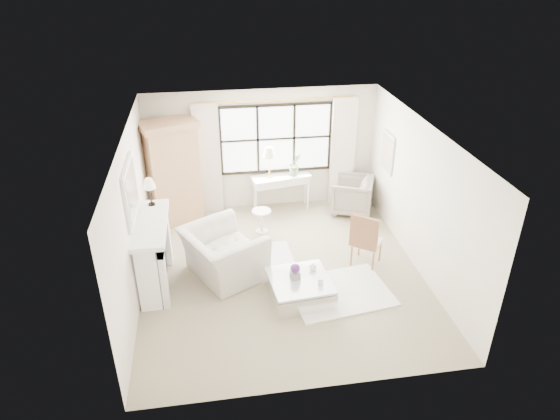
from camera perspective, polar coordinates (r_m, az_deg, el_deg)
The scene contains 32 objects.
floor at distance 9.26m, azimuth 0.24°, elevation -7.13°, with size 5.50×5.50×0.00m, color tan.
ceiling at distance 8.01m, azimuth 0.28°, elevation 8.85°, with size 5.50×5.50×0.00m, color white.
wall_back at distance 11.03m, azimuth -2.03°, elevation 6.88°, with size 5.00×5.00×0.00m, color silver.
wall_front at distance 6.30m, azimuth 4.33°, elevation -11.35°, with size 5.00×5.00×0.00m, color beige.
wall_left at distance 8.56m, azimuth -16.49°, elevation -0.95°, with size 5.50×5.50×0.00m, color white.
wall_right at distance 9.24m, azimuth 15.76°, elevation 1.39°, with size 5.50×5.50×0.00m, color white.
window_pane at distance 10.96m, azimuth -0.46°, elevation 8.15°, with size 2.40×0.02×1.50m, color white.
window_frame at distance 10.95m, azimuth -0.45°, elevation 8.14°, with size 2.50×0.04×1.50m, color black, non-canonical shape.
curtain_rod at distance 10.64m, azimuth -0.43°, elevation 12.45°, with size 0.04×0.04×3.30m, color gold.
curtain_left at distance 10.92m, azimuth -8.24°, elevation 5.71°, with size 0.55×0.10×2.47m, color beige.
curtain_right at distance 11.32m, azimuth 7.18°, elevation 6.62°, with size 0.55×0.10×2.47m, color silver.
fireplace at distance 8.88m, azimuth -14.44°, elevation -4.81°, with size 0.58×1.66×1.26m.
mirror_frame at distance 8.34m, azimuth -16.74°, elevation 2.01°, with size 0.05×1.15×0.95m, color white.
mirror_glass at distance 8.34m, azimuth -16.54°, elevation 2.03°, with size 0.02×1.00×0.80m, color silver.
art_frame at distance 10.58m, azimuth 12.17°, elevation 6.46°, with size 0.04×0.62×0.82m, color silver.
art_canvas at distance 10.57m, azimuth 12.07°, elevation 6.45°, with size 0.01×0.52×0.72m, color #C3B297.
mantel_lamp at distance 8.95m, azimuth -14.73°, elevation 2.81°, with size 0.22×0.22×0.51m.
armoire at distance 10.68m, azimuth -12.14°, elevation 4.27°, with size 1.30×1.05×2.24m.
console_table at distance 11.25m, azimuth 0.11°, elevation 2.06°, with size 1.36×0.68×0.80m.
console_lamp at distance 10.84m, azimuth -1.25°, elevation 6.54°, with size 0.28×0.28×0.69m.
orchid_plant at distance 11.02m, azimuth 1.75°, elevation 5.24°, with size 0.29×0.23×0.52m, color #627C52.
side_table at distance 10.33m, azimuth -2.13°, elevation -0.92°, with size 0.40×0.40×0.51m.
rug_left at distance 9.53m, azimuth -3.57°, elevation -5.95°, with size 1.70×1.20×0.03m, color silver.
rug_right at distance 8.82m, azimuth 6.82°, elevation -9.29°, with size 1.69×1.27×0.03m, color white.
club_armchair at distance 9.02m, azimuth -6.51°, elevation -4.99°, with size 1.37×1.20×0.89m, color beige.
wingback_chair at distance 11.23m, azimuth 8.18°, elevation 1.70°, with size 0.86×0.88×0.80m, color gray.
french_chair at distance 9.46m, azimuth 9.78°, elevation -4.49°, with size 0.68×0.68×1.08m.
coffee_table at distance 8.56m, azimuth 2.29°, elevation -9.00°, with size 1.09×1.09×0.38m.
planter_box at distance 8.43m, azimuth 1.73°, elevation -7.46°, with size 0.16×0.16×0.12m, color slate.
planter_flowers at distance 8.35m, azimuth 1.75°, elevation -6.68°, with size 0.16×0.16×0.16m, color #4F2967.
pillar_candle at distance 8.31m, azimuth 4.67°, elevation -8.16°, with size 0.09×0.09×0.12m, color white.
coffee_vase at distance 8.63m, azimuth 3.77°, elevation -6.49°, with size 0.13×0.13×0.14m, color silver.
Camera 1 is at (-1.21, -7.46, 5.34)m, focal length 32.00 mm.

